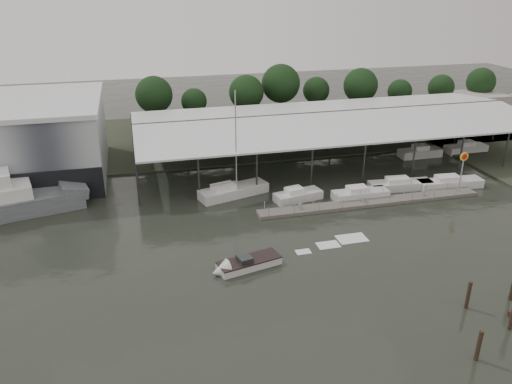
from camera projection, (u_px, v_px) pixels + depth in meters
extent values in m
plane|color=#252A22|center=(274.00, 262.00, 47.80)|extent=(200.00, 200.00, 0.00)
cube|color=#313628|center=(206.00, 137.00, 85.14)|extent=(140.00, 30.00, 0.30)
cube|color=#A8AEB3|center=(9.00, 142.00, 66.20)|extent=(24.00, 20.00, 10.00)
cube|color=silver|center=(2.00, 103.00, 64.14)|extent=(24.50, 20.50, 0.60)
cube|color=#2D3032|center=(332.00, 112.00, 73.88)|extent=(58.00, 0.40, 0.30)
cylinder|color=#2D3032|center=(138.00, 184.00, 58.68)|extent=(0.24, 0.24, 5.50)
cylinder|color=#2D3032|center=(133.00, 131.00, 79.16)|extent=(0.24, 0.24, 5.50)
cylinder|color=#2D3032|center=(453.00, 109.00, 92.26)|extent=(0.24, 0.24, 5.50)
cube|color=#5E5953|center=(371.00, 202.00, 60.01)|extent=(28.00, 2.00, 0.40)
cylinder|color=#999C9E|center=(269.00, 213.00, 56.03)|extent=(0.10, 0.10, 1.20)
cylinder|color=#999C9E|center=(461.00, 185.00, 63.51)|extent=(0.10, 0.10, 1.20)
cube|color=#999C9E|center=(363.00, 199.00, 59.58)|extent=(0.30, 0.30, 0.70)
cylinder|color=#999C9E|center=(461.00, 176.00, 61.81)|extent=(0.16, 0.16, 5.00)
cylinder|color=yellow|center=(464.00, 157.00, 60.82)|extent=(1.10, 0.12, 1.10)
cylinder|color=red|center=(465.00, 157.00, 60.76)|extent=(0.70, 0.05, 0.70)
cube|color=#A1988E|center=(476.00, 103.00, 99.48)|extent=(10.00, 8.00, 4.00)
cube|color=slate|center=(6.00, 207.00, 57.11)|extent=(17.51, 8.89, 2.40)
cube|color=slate|center=(72.00, 188.00, 59.89)|extent=(4.26, 5.47, 1.80)
cube|color=silver|center=(234.00, 192.00, 62.22)|extent=(9.19, 4.97, 1.40)
cube|color=white|center=(223.00, 187.00, 61.20)|extent=(3.21, 2.51, 0.80)
cylinder|color=#999C9E|center=(236.00, 141.00, 59.83)|extent=(0.16, 0.16, 12.18)
cylinder|color=#999C9E|center=(225.00, 183.00, 61.13)|extent=(3.39, 1.10, 0.12)
cube|color=silver|center=(249.00, 264.00, 46.91)|extent=(6.33, 3.32, 0.90)
cone|color=silver|center=(220.00, 271.00, 45.66)|extent=(2.01, 2.31, 2.00)
cube|color=black|center=(249.00, 260.00, 46.75)|extent=(6.35, 3.38, 0.12)
cube|color=#2D3032|center=(245.00, 259.00, 46.45)|extent=(1.49, 1.64, 0.50)
cube|color=silver|center=(303.00, 252.00, 49.58)|extent=(2.30, 1.50, 0.04)
cube|color=silver|center=(328.00, 245.00, 50.85)|extent=(3.10, 2.00, 0.04)
cube|color=silver|center=(352.00, 238.00, 52.11)|extent=(3.90, 2.50, 0.04)
cube|color=silver|center=(298.00, 196.00, 61.00)|extent=(6.25, 3.34, 1.10)
cube|color=white|center=(294.00, 191.00, 60.57)|extent=(2.36, 1.99, 0.70)
cube|color=silver|center=(360.00, 195.00, 61.38)|extent=(6.97, 2.24, 1.10)
cube|color=white|center=(357.00, 189.00, 60.95)|extent=(2.45, 1.62, 0.70)
cube|color=silver|center=(400.00, 185.00, 64.12)|extent=(8.38, 2.89, 1.10)
cube|color=white|center=(398.00, 180.00, 63.69)|extent=(3.00, 1.84, 0.70)
cube|color=silver|center=(450.00, 184.00, 64.71)|extent=(8.63, 2.69, 1.10)
cube|color=white|center=(447.00, 178.00, 64.28)|extent=(3.07, 1.78, 0.70)
cylinder|color=#36281B|center=(512.00, 317.00, 38.28)|extent=(0.32, 0.32, 3.40)
cylinder|color=#36281B|center=(478.00, 349.00, 35.22)|extent=(0.32, 0.32, 3.13)
cylinder|color=#36281B|center=(468.00, 298.00, 40.82)|extent=(0.32, 0.32, 3.12)
cylinder|color=#36281B|center=(512.00, 289.00, 41.85)|extent=(0.32, 0.32, 3.31)
cylinder|color=black|center=(156.00, 118.00, 88.01)|extent=(0.50, 0.50, 4.60)
sphere|color=#1E3D18|center=(154.00, 95.00, 86.37)|extent=(6.43, 6.43, 6.43)
cylinder|color=black|center=(195.00, 117.00, 90.88)|extent=(0.50, 0.50, 3.31)
sphere|color=#1E3D18|center=(194.00, 101.00, 89.70)|extent=(4.63, 4.63, 4.63)
cylinder|color=black|center=(246.00, 114.00, 90.60)|extent=(0.50, 0.50, 4.45)
sphere|color=#1E3D18|center=(246.00, 92.00, 89.01)|extent=(6.22, 6.22, 6.22)
cylinder|color=black|center=(280.00, 108.00, 93.87)|extent=(0.50, 0.50, 5.07)
sphere|color=#1E3D18|center=(281.00, 83.00, 92.06)|extent=(7.10, 7.10, 7.10)
cylinder|color=black|center=(315.00, 107.00, 97.37)|extent=(0.50, 0.50, 3.66)
sphere|color=#1E3D18|center=(316.00, 90.00, 96.07)|extent=(5.12, 5.12, 5.12)
cylinder|color=black|center=(359.00, 107.00, 95.49)|extent=(0.50, 0.50, 4.60)
sphere|color=#1E3D18|center=(361.00, 85.00, 93.85)|extent=(6.43, 6.43, 6.43)
cylinder|color=black|center=(398.00, 107.00, 98.36)|extent=(0.50, 0.50, 3.35)
sphere|color=#1E3D18|center=(400.00, 91.00, 97.17)|extent=(4.68, 4.68, 4.68)
cylinder|color=black|center=(439.00, 104.00, 99.97)|extent=(0.50, 0.50, 3.63)
sphere|color=#1E3D18|center=(441.00, 87.00, 98.68)|extent=(5.08, 5.08, 5.08)
cylinder|color=black|center=(478.00, 100.00, 102.12)|extent=(0.50, 0.50, 4.07)
sphere|color=#1E3D18|center=(481.00, 82.00, 100.68)|extent=(5.69, 5.69, 5.69)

